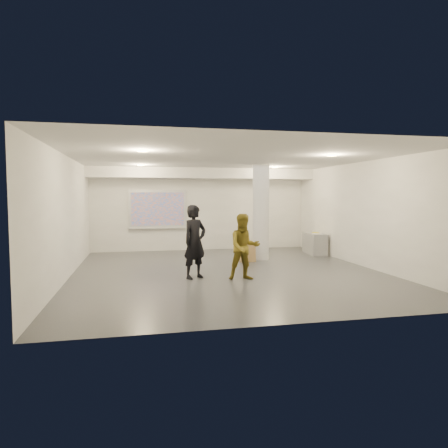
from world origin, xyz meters
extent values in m
cube|color=#37393F|center=(0.00, 0.00, 0.00)|extent=(8.00, 9.00, 0.01)
cube|color=silver|center=(0.00, 0.00, 3.00)|extent=(8.00, 9.00, 0.01)
cube|color=silver|center=(0.00, 4.50, 1.50)|extent=(8.00, 0.01, 3.00)
cube|color=silver|center=(0.00, -4.50, 1.50)|extent=(8.00, 0.01, 3.00)
cube|color=silver|center=(-4.00, 0.00, 1.50)|extent=(0.01, 9.00, 3.00)
cube|color=silver|center=(4.00, 0.00, 1.50)|extent=(0.01, 9.00, 3.00)
cube|color=white|center=(0.00, 3.95, 2.82)|extent=(8.00, 1.10, 0.36)
cylinder|color=#EBCE76|center=(-2.20, 2.50, 2.98)|extent=(0.22, 0.22, 0.02)
cylinder|color=#EBCE76|center=(2.20, 2.50, 2.98)|extent=(0.22, 0.22, 0.02)
cylinder|color=#EBCE76|center=(-2.20, -1.50, 2.98)|extent=(0.22, 0.22, 0.02)
cylinder|color=#EBCE76|center=(2.20, -1.50, 2.98)|extent=(0.22, 0.22, 0.02)
cylinder|color=silver|center=(1.50, 1.80, 1.50)|extent=(0.52, 0.52, 3.00)
cube|color=silver|center=(-1.60, 4.46, 1.55)|extent=(2.10, 0.06, 1.40)
cube|color=blue|center=(-1.60, 4.42, 1.55)|extent=(1.90, 0.01, 1.20)
cube|color=silver|center=(-1.60, 4.40, 0.85)|extent=(2.10, 0.08, 0.04)
cube|color=gray|center=(3.72, 2.59, 0.36)|extent=(0.64, 1.28, 0.72)
cube|color=silver|center=(3.67, 2.32, 0.73)|extent=(0.26, 0.32, 0.02)
cube|color=yellow|center=(3.75, 2.59, 0.74)|extent=(0.26, 0.31, 0.03)
cube|color=olive|center=(0.94, 1.35, 0.28)|extent=(0.51, 0.12, 0.56)
cube|color=olive|center=(1.16, 1.74, 0.26)|extent=(0.50, 0.25, 0.52)
imported|color=black|center=(-0.96, -0.66, 0.90)|extent=(0.79, 0.71, 1.80)
imported|color=olive|center=(0.18, -1.09, 0.80)|extent=(0.78, 0.62, 1.59)
camera|label=1|loc=(-2.31, -10.29, 2.01)|focal=32.00mm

